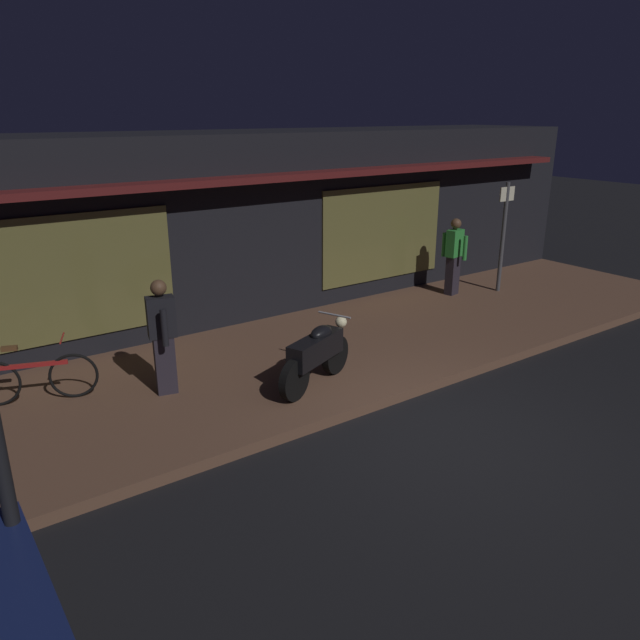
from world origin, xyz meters
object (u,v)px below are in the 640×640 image
Objects in this scene: bicycle_parked at (34,378)px; person_photographer at (163,335)px; motorcycle at (317,353)px; sign_post at (503,231)px; person_bystander at (454,255)px.

person_photographer is at bearing -25.35° from bicycle_parked.
person_photographer reaches higher than bicycle_parked.
motorcycle is 6.46m from sign_post.
bicycle_parked is at bearing 152.88° from motorcycle.
motorcycle is at bearing -27.12° from bicycle_parked.
person_bystander is (8.61, 0.36, 0.52)m from bicycle_parked.
sign_post is at bearing -21.91° from person_bystander.
motorcycle is 1.02× the size of bicycle_parked.
person_photographer is at bearing -175.12° from sign_post.
sign_post is at bearing 4.88° from person_photographer.
motorcycle is 0.67× the size of sign_post.
person_bystander reaches higher than motorcycle.
motorcycle is 2.20m from person_photographer.
motorcycle is at bearing -157.24° from person_bystander.
bicycle_parked is 0.94× the size of person_bystander.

